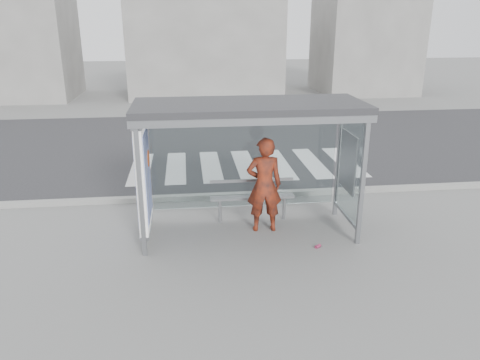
# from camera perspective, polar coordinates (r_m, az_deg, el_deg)

# --- Properties ---
(ground) EXTENTS (80.00, 80.00, 0.00)m
(ground) POSITION_cam_1_polar(r_m,az_deg,el_deg) (9.45, 1.07, -6.43)
(ground) COLOR slate
(ground) RESTS_ON ground
(road) EXTENTS (30.00, 10.00, 0.01)m
(road) POSITION_cam_1_polar(r_m,az_deg,el_deg) (16.01, -2.30, 4.44)
(road) COLOR #28282B
(road) RESTS_ON ground
(curb) EXTENTS (30.00, 0.18, 0.12)m
(curb) POSITION_cam_1_polar(r_m,az_deg,el_deg) (11.20, -0.27, -1.85)
(curb) COLOR gray
(curb) RESTS_ON ground
(crosswalk) EXTENTS (6.55, 3.00, 0.00)m
(crosswalk) POSITION_cam_1_polar(r_m,az_deg,el_deg) (13.67, 0.62, 1.83)
(crosswalk) COLOR silver
(crosswalk) RESTS_ON ground
(bus_shelter) EXTENTS (4.25, 1.65, 2.62)m
(bus_shelter) POSITION_cam_1_polar(r_m,az_deg,el_deg) (8.79, -1.32, 5.36)
(bus_shelter) COLOR gray
(bus_shelter) RESTS_ON ground
(building_left) EXTENTS (6.00, 5.00, 6.00)m
(building_left) POSITION_cam_1_polar(r_m,az_deg,el_deg) (27.89, -26.12, 15.14)
(building_left) COLOR slate
(building_left) RESTS_ON ground
(building_center) EXTENTS (8.00, 5.00, 5.00)m
(building_center) POSITION_cam_1_polar(r_m,az_deg,el_deg) (26.51, -4.32, 15.75)
(building_center) COLOR slate
(building_center) RESTS_ON ground
(building_right) EXTENTS (5.00, 5.00, 7.00)m
(building_right) POSITION_cam_1_polar(r_m,az_deg,el_deg) (28.33, 15.05, 17.43)
(building_right) COLOR slate
(building_right) RESTS_ON ground
(person) EXTENTS (0.72, 0.48, 1.93)m
(person) POSITION_cam_1_polar(r_m,az_deg,el_deg) (9.22, 2.97, -0.61)
(person) COLOR #DA5614
(person) RESTS_ON ground
(bench) EXTENTS (1.76, 0.22, 0.91)m
(bench) POSITION_cam_1_polar(r_m,az_deg,el_deg) (9.78, 1.50, -2.06)
(bench) COLOR gray
(bench) RESTS_ON ground
(soda_can) EXTENTS (0.13, 0.12, 0.06)m
(soda_can) POSITION_cam_1_polar(r_m,az_deg,el_deg) (8.97, 9.48, -7.97)
(soda_can) COLOR #EB457D
(soda_can) RESTS_ON ground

